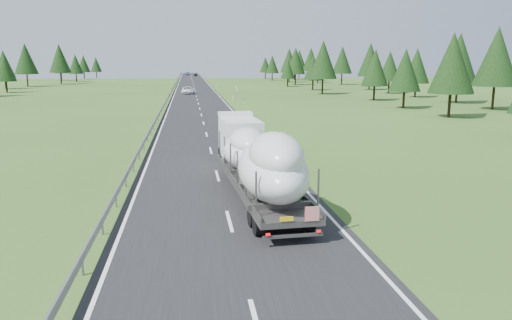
{
  "coord_description": "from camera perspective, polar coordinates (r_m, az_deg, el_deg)",
  "views": [
    {
      "loc": [
        -1.67,
        -12.13,
        6.98
      ],
      "look_at": [
        1.77,
        13.24,
        1.9
      ],
      "focal_mm": 35.0,
      "sensor_mm": 36.0,
      "label": 1
    }
  ],
  "objects": [
    {
      "name": "distant_car_blue",
      "position": [
        261.33,
        -7.83,
        9.76
      ],
      "size": [
        2.09,
        4.95,
        1.59
      ],
      "primitive_type": "imported",
      "rotation": [
        0.0,
        0.0,
        0.09
      ],
      "color": "#1C1F50",
      "rests_on": "ground"
    },
    {
      "name": "boat_truck",
      "position": [
        26.34,
        -0.08,
        0.56
      ],
      "size": [
        3.44,
        18.52,
        4.04
      ],
      "color": "silver",
      "rests_on": "ground"
    },
    {
      "name": "distant_car_dark",
      "position": [
        243.71,
        -6.91,
        9.66
      ],
      "size": [
        1.62,
        3.99,
        1.36
      ],
      "primitive_type": "imported",
      "rotation": [
        0.0,
        0.0,
        -0.0
      ],
      "color": "black",
      "rests_on": "ground"
    },
    {
      "name": "distant_van",
      "position": [
        110.57,
        -7.78,
        7.9
      ],
      "size": [
        2.81,
        5.73,
        1.57
      ],
      "primitive_type": "imported",
      "rotation": [
        0.0,
        0.0,
        -0.04
      ],
      "color": "white",
      "rests_on": "ground"
    },
    {
      "name": "guardrail",
      "position": [
        112.31,
        -9.65,
        7.8
      ],
      "size": [
        0.1,
        400.0,
        0.76
      ],
      "color": "slate",
      "rests_on": "ground"
    },
    {
      "name": "marker_posts",
      "position": [
        167.45,
        -4.98,
        8.97
      ],
      "size": [
        0.13,
        350.08,
        1.0
      ],
      "color": "silver",
      "rests_on": "ground"
    },
    {
      "name": "highway_sign",
      "position": [
        92.7,
        -2.24,
        8.01
      ],
      "size": [
        0.08,
        0.9,
        2.6
      ],
      "color": "slate",
      "rests_on": "ground"
    },
    {
      "name": "tree_line_right",
      "position": [
        112.03,
        13.64,
        10.86
      ],
      "size": [
        26.89,
        244.47,
        12.17
      ],
      "color": "black",
      "rests_on": "ground"
    },
    {
      "name": "road_surface",
      "position": [
        112.36,
        -6.91,
        7.58
      ],
      "size": [
        10.0,
        400.0,
        0.02
      ],
      "primitive_type": "cube",
      "color": "black",
      "rests_on": "ground"
    }
  ]
}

